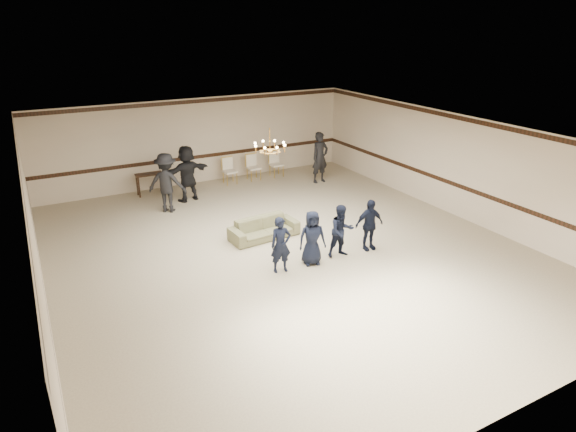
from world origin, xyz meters
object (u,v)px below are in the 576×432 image
Objects in this scene: banquet_chair_mid at (254,168)px; boy_d at (369,225)px; settee at (264,228)px; adult_right at (320,157)px; boy_a at (281,245)px; banquet_chair_left at (230,171)px; console_table at (150,184)px; boy_c at (342,231)px; adult_mid at (187,173)px; adult_left at (167,183)px; chandelier at (270,140)px; boy_b at (312,238)px; banquet_chair_right at (276,164)px.

boy_d is at bearing -89.99° from banquet_chair_mid.
adult_right is at bearing 37.39° from settee.
settee is (0.52, 2.03, -0.42)m from boy_a.
banquet_chair_left and banquet_chair_mid have the same top height.
console_table is at bearing 105.75° from settee.
adult_right is 6.37m from console_table.
adult_mid is at bearing 115.69° from boy_c.
adult_right reaches higher than banquet_chair_left.
boy_c is (1.80, 0.00, 0.00)m from boy_a.
adult_left is at bearing -156.66° from banquet_chair_mid.
boy_a and boy_d have the same top height.
boy_b is (0.19, -1.96, -2.16)m from chandelier.
boy_b is 7.68m from banquet_chair_right.
adult_left is (-2.01, 3.48, -1.90)m from chandelier.
boy_c is 0.71× the size of settee.
chandelier is at bearing 125.16° from boy_c.
boy_b reaches higher than console_table.
adult_mid is at bearing -157.74° from banquet_chair_left.
banquet_chair_left is (2.88, 1.75, -0.48)m from adult_left.
boy_b is at bearing -84.32° from chandelier.
chandelier is 2.59m from settee.
banquet_chair_right is at bearing -5.79° from banquet_chair_left.
boy_c reaches higher than banquet_chair_mid.
adult_right is (4.70, 5.74, 0.26)m from boy_a.
adult_left is at bearing 113.93° from settee.
boy_d is at bearing 14.58° from boy_b.
adult_mid is at bearing -164.88° from banquet_chair_right.
chandelier is 5.82m from adult_right.
boy_d is 8.47m from console_table.
settee is at bearing 90.47° from adult_mid.
console_table reaches higher than settee.
chandelier reaches higher than boy_b.
adult_mid is at bearing 121.80° from boy_d.
boy_c is 2.44m from settee.
settee is (-2.18, 2.03, -0.42)m from boy_d.
boy_a is (-0.71, -1.96, -2.16)m from chandelier.
chandelier is at bearing 92.65° from adult_mid.
banquet_chair_mid is at bearing 91.48° from boy_b.
chandelier reaches higher than adult_left.
adult_mid is at bearing -161.51° from banquet_chair_mid.
console_table is at bearing 170.40° from banquet_chair_left.
chandelier is at bearing -66.37° from console_table.
adult_mid is 1.00× the size of adult_right.
boy_d reaches higher than banquet_chair_right.
boy_b reaches higher than banquet_chair_mid.
boy_d is (1.99, -1.96, -2.16)m from chandelier.
adult_mid is 3.19m from banquet_chair_mid.
settee is 6.00m from banquet_chair_right.
adult_left is 6.01m from adult_right.
boy_d is 1.53× the size of console_table.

